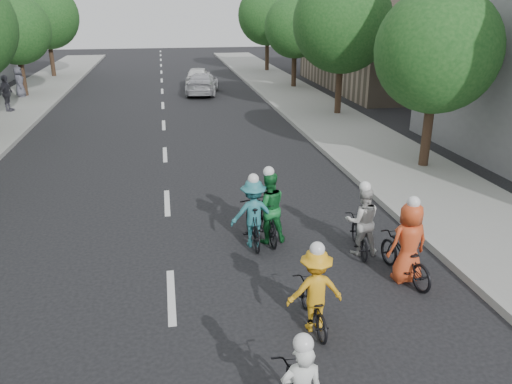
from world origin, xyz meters
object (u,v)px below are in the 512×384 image
object	(u,v)px
cyclist_1	(406,251)
follow_car_trail	(198,76)
cyclist_0	(314,296)
cyclist_3	(361,227)
spectator_1	(6,93)
cyclist_4	(253,217)
follow_car_lead	(202,84)
spectator_2	(19,82)
cyclist_2	(268,213)

from	to	relation	value
cyclist_1	follow_car_trail	xyz separation A→B (m)	(-2.25, 27.11, 0.01)
cyclist_0	cyclist_3	world-z (taller)	cyclist_3
cyclist_0	spectator_1	xyz separation A→B (m)	(-10.34, 20.54, 0.45)
cyclist_0	spectator_1	bearing A→B (deg)	-63.58
cyclist_4	follow_car_trail	size ratio (longest dim) A/B	0.46
cyclist_0	follow_car_lead	bearing A→B (deg)	-90.48
follow_car_trail	spectator_2	distance (m)	11.38
cyclist_0	cyclist_1	xyz separation A→B (m)	(2.33, 1.25, 0.03)
cyclist_0	cyclist_3	bearing A→B (deg)	-126.48
follow_car_trail	cyclist_0	bearing A→B (deg)	98.82
cyclist_0	follow_car_lead	size ratio (longest dim) A/B	0.37
cyclist_2	spectator_1	distance (m)	19.85
cyclist_4	follow_car_lead	xyz separation A→B (m)	(0.56, 21.49, -0.03)
cyclist_0	cyclist_2	xyz separation A→B (m)	(-0.09, 3.55, 0.09)
follow_car_trail	cyclist_2	bearing A→B (deg)	98.60
follow_car_trail	spectator_1	size ratio (longest dim) A/B	2.09
cyclist_0	cyclist_3	size ratio (longest dim) A/B	0.96
cyclist_1	cyclist_4	distance (m)	3.53
cyclist_0	cyclist_2	world-z (taller)	cyclist_2
cyclist_0	cyclist_4	distance (m)	3.42
cyclist_3	spectator_1	xyz separation A→B (m)	(-12.21, 17.99, 0.45)
cyclist_4	spectator_1	bearing A→B (deg)	-60.48
cyclist_3	spectator_2	bearing A→B (deg)	-51.79
cyclist_1	spectator_1	world-z (taller)	spectator_1
cyclist_2	cyclist_4	size ratio (longest dim) A/B	1.06
follow_car_lead	spectator_1	xyz separation A→B (m)	(-10.42, -4.33, 0.41)
spectator_1	spectator_2	size ratio (longest dim) A/B	1.05
cyclist_1	cyclist_3	xyz separation A→B (m)	(-0.47, 1.30, -0.02)
cyclist_1	spectator_2	bearing A→B (deg)	-68.78
cyclist_3	spectator_2	world-z (taller)	spectator_2
spectator_2	follow_car_lead	bearing A→B (deg)	-94.81
follow_car_lead	follow_car_trail	world-z (taller)	follow_car_lead
follow_car_trail	cyclist_4	bearing A→B (deg)	97.71
spectator_1	spectator_2	world-z (taller)	spectator_1
cyclist_3	cyclist_4	size ratio (longest dim) A/B	0.98
cyclist_2	follow_car_trail	bearing A→B (deg)	-93.59
cyclist_0	cyclist_4	bearing A→B (deg)	-82.27
cyclist_1	cyclist_2	xyz separation A→B (m)	(-2.42, 2.30, 0.07)
cyclist_1	spectator_2	world-z (taller)	spectator_2
cyclist_3	follow_car_lead	world-z (taller)	cyclist_3
follow_car_lead	cyclist_1	bearing A→B (deg)	105.02
spectator_1	cyclist_2	bearing A→B (deg)	-135.16
cyclist_4	follow_car_lead	size ratio (longest dim) A/B	0.39
cyclist_4	cyclist_1	bearing A→B (deg)	142.33
cyclist_0	cyclist_2	distance (m)	3.55
cyclist_1	cyclist_2	world-z (taller)	cyclist_2
spectator_2	spectator_1	bearing A→B (deg)	-178.13
follow_car_lead	spectator_1	world-z (taller)	spectator_1
follow_car_trail	spectator_2	size ratio (longest dim) A/B	2.19
follow_car_trail	spectator_1	bearing A→B (deg)	45.85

